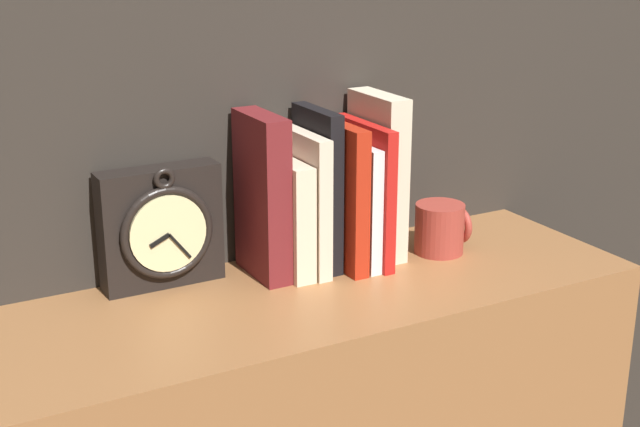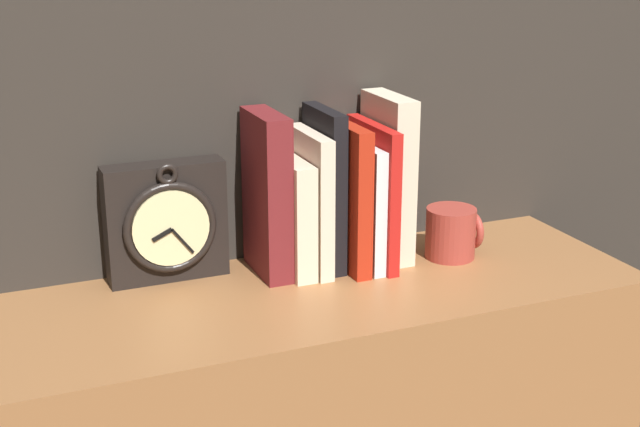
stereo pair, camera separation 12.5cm
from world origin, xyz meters
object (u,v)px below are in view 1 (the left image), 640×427
(book_slot4_red, at_px, (338,195))
(book_slot5_white, at_px, (352,202))
(book_slot3_black, at_px, (317,188))
(clock, at_px, (162,228))
(book_slot2_cream, at_px, (304,202))
(book_slot0_maroon, at_px, (262,196))
(book_slot1_cream, at_px, (286,216))
(book_slot7_cream, at_px, (377,175))
(book_slot6_red, at_px, (364,192))
(mug, at_px, (441,228))

(book_slot4_red, distance_m, book_slot5_white, 0.03)
(book_slot3_black, bearing_deg, book_slot4_red, -27.30)
(clock, xyz_separation_m, book_slot2_cream, (0.21, -0.04, 0.02))
(book_slot2_cream, bearing_deg, book_slot4_red, -8.36)
(book_slot0_maroon, xyz_separation_m, book_slot1_cream, (0.04, -0.01, -0.04))
(book_slot3_black, bearing_deg, book_slot7_cream, -1.10)
(book_slot1_cream, bearing_deg, book_slot5_white, -4.70)
(book_slot3_black, distance_m, book_slot7_cream, 0.11)
(book_slot2_cream, distance_m, book_slot7_cream, 0.13)
(book_slot6_red, bearing_deg, book_slot0_maroon, 173.86)
(book_slot2_cream, bearing_deg, book_slot6_red, -6.09)
(book_slot3_black, xyz_separation_m, book_slot6_red, (0.07, -0.02, -0.01))
(mug, bearing_deg, clock, 169.15)
(book_slot0_maroon, bearing_deg, book_slot6_red, -6.14)
(clock, height_order, book_slot4_red, book_slot4_red)
(book_slot4_red, height_order, book_slot6_red, book_slot4_red)
(book_slot2_cream, relative_size, book_slot5_white, 1.11)
(book_slot1_cream, distance_m, mug, 0.26)
(book_slot0_maroon, bearing_deg, mug, -10.04)
(clock, relative_size, book_slot7_cream, 0.71)
(book_slot5_white, bearing_deg, book_slot4_red, -178.49)
(book_slot0_maroon, height_order, book_slot7_cream, book_slot7_cream)
(book_slot1_cream, bearing_deg, book_slot2_cream, -3.63)
(book_slot0_maroon, bearing_deg, clock, 167.55)
(book_slot3_black, xyz_separation_m, mug, (0.20, -0.05, -0.08))
(book_slot3_black, distance_m, book_slot6_red, 0.08)
(book_slot6_red, relative_size, mug, 2.59)
(book_slot0_maroon, relative_size, book_slot7_cream, 0.96)
(book_slot0_maroon, bearing_deg, book_slot1_cream, -8.34)
(clock, bearing_deg, mug, -10.85)
(clock, xyz_separation_m, mug, (0.43, -0.08, -0.05))
(book_slot4_red, distance_m, book_slot7_cream, 0.08)
(book_slot3_black, bearing_deg, book_slot5_white, -14.07)
(book_slot5_white, xyz_separation_m, book_slot6_red, (0.02, -0.00, 0.01))
(clock, relative_size, book_slot1_cream, 1.05)
(clock, xyz_separation_m, book_slot6_red, (0.31, -0.05, 0.02))
(book_slot2_cream, distance_m, book_slot3_black, 0.03)
(book_slot1_cream, relative_size, book_slot5_white, 0.91)
(book_slot6_red, bearing_deg, mug, -15.03)
(book_slot1_cream, height_order, mug, book_slot1_cream)
(book_slot4_red, distance_m, book_slot6_red, 0.05)
(book_slot2_cream, bearing_deg, book_slot7_cream, 1.88)
(book_slot3_black, relative_size, mug, 2.89)
(book_slot2_cream, xyz_separation_m, book_slot4_red, (0.05, -0.01, 0.01))
(book_slot1_cream, height_order, book_slot4_red, book_slot4_red)
(book_slot5_white, bearing_deg, book_slot7_cream, 12.23)
(book_slot0_maroon, distance_m, book_slot3_black, 0.09)
(book_slot0_maroon, distance_m, mug, 0.31)
(book_slot1_cream, relative_size, book_slot2_cream, 0.82)
(book_slot0_maroon, relative_size, book_slot2_cream, 1.15)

